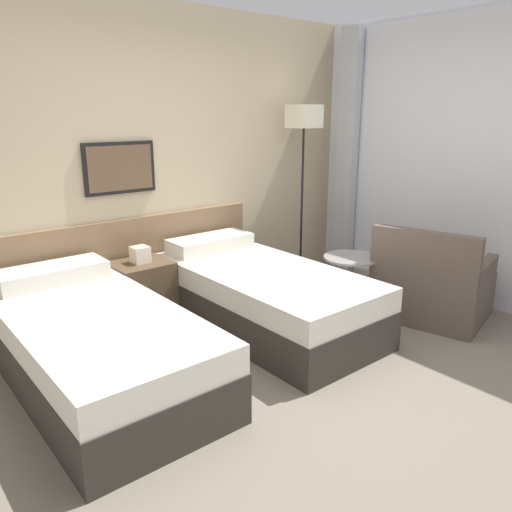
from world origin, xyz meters
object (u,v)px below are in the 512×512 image
at_px(bed_near_window, 262,296).
at_px(armchair, 431,289).
at_px(floor_lamp, 304,129).
at_px(side_table, 350,273).
at_px(bed_near_door, 96,345).
at_px(nightstand, 143,290).

height_order(bed_near_window, armchair, armchair).
relative_size(floor_lamp, armchair, 1.75).
xyz_separation_m(bed_near_window, side_table, (0.81, -0.28, 0.11)).
distance_m(side_table, armchair, 0.72).
bearing_deg(bed_near_window, bed_near_door, 180.00).
xyz_separation_m(floor_lamp, armchair, (0.10, -1.54, -1.33)).
xyz_separation_m(bed_near_door, side_table, (2.28, -0.28, 0.11)).
bearing_deg(armchair, nightstand, 37.46).
relative_size(bed_near_door, side_table, 3.90).
height_order(bed_near_window, floor_lamp, floor_lamp).
bearing_deg(bed_near_door, floor_lamp, 15.27).
height_order(floor_lamp, armchair, floor_lamp).
relative_size(bed_near_door, bed_near_window, 1.00).
height_order(nightstand, floor_lamp, floor_lamp).
bearing_deg(bed_near_window, floor_lamp, 31.75).
xyz_separation_m(floor_lamp, side_table, (-0.35, -1.00, -1.23)).
bearing_deg(bed_near_window, side_table, -19.05).
bearing_deg(side_table, nightstand, 146.27).
xyz_separation_m(side_table, armchair, (0.46, -0.54, -0.11)).
bearing_deg(bed_near_window, armchair, -33.01).
height_order(side_table, armchair, armchair).
bearing_deg(floor_lamp, bed_near_window, -148.25).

